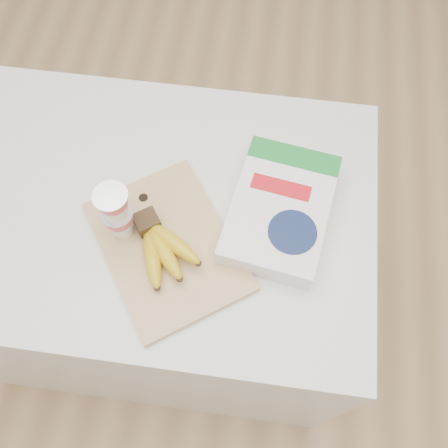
# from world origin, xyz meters

# --- Properties ---
(table) EXTENTS (1.03, 0.69, 0.77)m
(table) POSITION_xyz_m (0.00, 0.00, 0.39)
(table) COLOR silver
(table) RESTS_ON ground
(cutting_board) EXTENTS (0.40, 0.43, 0.02)m
(cutting_board) POSITION_xyz_m (0.08, -0.10, 0.78)
(cutting_board) COLOR #E5AD7E
(cutting_board) RESTS_ON table
(bananas) EXTENTS (0.17, 0.18, 0.06)m
(bananas) POSITION_xyz_m (0.07, -0.11, 0.81)
(bananas) COLOR #382816
(bananas) RESTS_ON cutting_board
(yogurt_stack) EXTENTS (0.07, 0.07, 0.16)m
(yogurt_stack) POSITION_xyz_m (-0.02, -0.08, 0.87)
(yogurt_stack) COLOR white
(yogurt_stack) RESTS_ON cutting_board
(cereal_box) EXTENTS (0.24, 0.32, 0.07)m
(cereal_box) POSITION_xyz_m (0.30, 0.01, 0.80)
(cereal_box) COLOR white
(cereal_box) RESTS_ON table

